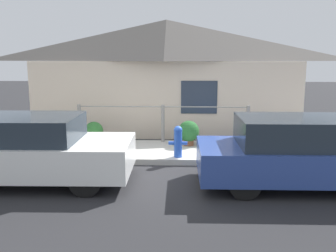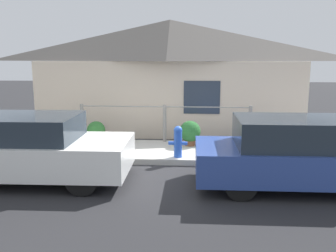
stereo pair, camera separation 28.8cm
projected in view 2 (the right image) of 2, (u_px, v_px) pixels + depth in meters
The scene contains 9 objects.
ground_plane at pixel (158, 165), 8.90m from camera, with size 60.00×60.00×0.00m, color #262628.
sidewalk at pixel (162, 151), 9.90m from camera, with size 24.00×2.08×0.14m.
house at pixel (170, 45), 12.14m from camera, with size 8.84×2.23×3.72m.
fence at pixel (165, 121), 10.65m from camera, with size 4.90×0.10×1.06m.
car_left at pixel (30, 148), 7.69m from camera, with size 4.05×1.89×1.38m.
car_right at pixel (302, 154), 7.27m from camera, with size 4.25×1.76×1.39m.
fire_hydrant at pixel (178, 141), 9.02m from camera, with size 0.46×0.21×0.77m.
potted_plant_near_hydrant at pixel (190, 132), 10.20m from camera, with size 0.58×0.58×0.68m.
potted_plant_by_fence at pixel (96, 131), 10.59m from camera, with size 0.52×0.52×0.60m.
Camera 2 is at (0.91, -8.53, 2.56)m, focal length 40.00 mm.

